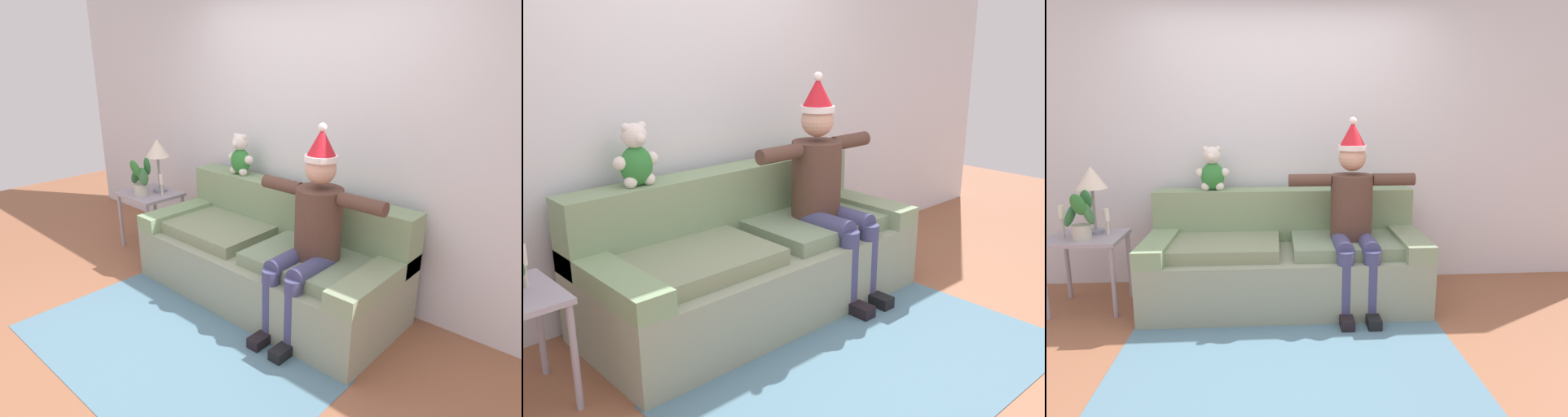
# 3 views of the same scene
# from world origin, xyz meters

# --- Properties ---
(ground_plane) EXTENTS (10.00, 10.00, 0.00)m
(ground_plane) POSITION_xyz_m (0.00, 0.00, 0.00)
(ground_plane) COLOR #965C3F
(back_wall) EXTENTS (7.00, 0.10, 2.70)m
(back_wall) POSITION_xyz_m (0.00, 1.55, 1.35)
(back_wall) COLOR silver
(back_wall) RESTS_ON ground_plane
(couch) EXTENTS (2.24, 0.95, 0.90)m
(couch) POSITION_xyz_m (0.00, 1.00, 0.34)
(couch) COLOR gray
(couch) RESTS_ON ground_plane
(person_seated) EXTENTS (1.02, 0.77, 1.53)m
(person_seated) POSITION_xyz_m (0.54, 0.83, 0.78)
(person_seated) COLOR brown
(person_seated) RESTS_ON ground_plane
(teddy_bear) EXTENTS (0.29, 0.17, 0.38)m
(teddy_bear) POSITION_xyz_m (-0.62, 1.30, 1.07)
(teddy_bear) COLOR #2F8137
(teddy_bear) RESTS_ON couch
(side_table) EXTENTS (0.57, 0.49, 0.60)m
(side_table) POSITION_xyz_m (-1.59, 0.94, 0.51)
(side_table) COLOR #A098A7
(side_table) RESTS_ON ground_plane
(table_lamp) EXTENTS (0.24, 0.24, 0.55)m
(table_lamp) POSITION_xyz_m (-1.54, 1.03, 1.03)
(table_lamp) COLOR gray
(table_lamp) RESTS_ON side_table
(potted_plant) EXTENTS (0.26, 0.24, 0.39)m
(potted_plant) POSITION_xyz_m (-1.57, 0.83, 0.78)
(potted_plant) COLOR #B9BAA9
(potted_plant) RESTS_ON side_table
(candle_tall) EXTENTS (0.04, 0.04, 0.26)m
(candle_tall) POSITION_xyz_m (-1.75, 0.92, 0.76)
(candle_tall) COLOR beige
(candle_tall) RESTS_ON side_table
(candle_short) EXTENTS (0.04, 0.04, 0.21)m
(candle_short) POSITION_xyz_m (-1.43, 0.98, 0.74)
(candle_short) COLOR beige
(candle_short) RESTS_ON side_table
(area_rug) EXTENTS (2.27, 1.26, 0.01)m
(area_rug) POSITION_xyz_m (0.00, -0.08, 0.00)
(area_rug) COLOR slate
(area_rug) RESTS_ON ground_plane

